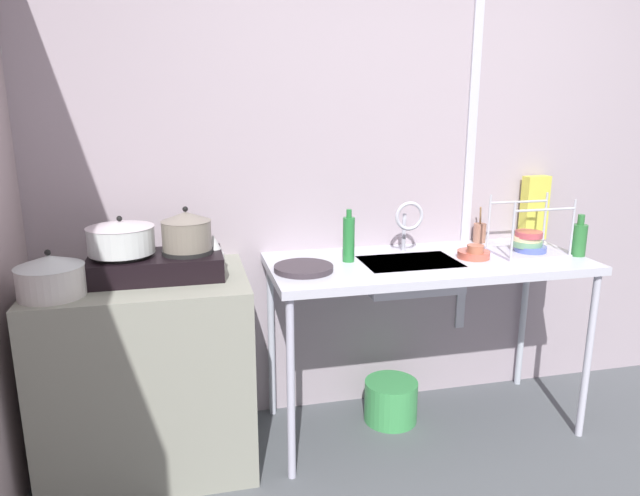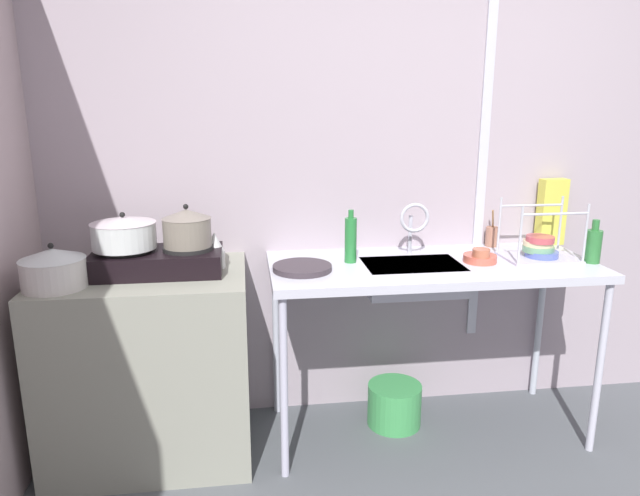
{
  "view_description": "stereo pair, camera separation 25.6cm",
  "coord_description": "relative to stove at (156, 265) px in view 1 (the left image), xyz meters",
  "views": [
    {
      "loc": [
        -1.11,
        -1.26,
        1.66
      ],
      "look_at": [
        -0.51,
        1.28,
        0.99
      ],
      "focal_mm": 32.52,
      "sensor_mm": 36.0,
      "label": 1
    },
    {
      "loc": [
        -0.86,
        -1.31,
        1.66
      ],
      "look_at": [
        -0.51,
        1.28,
        0.99
      ],
      "focal_mm": 32.52,
      "sensor_mm": 36.0,
      "label": 2
    }
  ],
  "objects": [
    {
      "name": "bucket_on_floor",
      "position": [
        1.14,
        0.07,
        -0.85
      ],
      "size": [
        0.28,
        0.28,
        0.22
      ],
      "primitive_type": "cylinder",
      "color": "#41A054",
      "rests_on": "ground"
    },
    {
      "name": "small_bowl_on_drainboard",
      "position": [
        1.52,
        -0.02,
        -0.04
      ],
      "size": [
        0.16,
        0.16,
        0.04
      ],
      "primitive_type": "cylinder",
      "color": "#C55846",
      "rests_on": "counter_sink"
    },
    {
      "name": "bottle_by_rack",
      "position": [
        2.05,
        -0.1,
        0.03
      ],
      "size": [
        0.07,
        0.07,
        0.21
      ],
      "color": "#2D7135",
      "rests_on": "counter_sink"
    },
    {
      "name": "cereal_box",
      "position": [
        2.03,
        0.27,
        0.12
      ],
      "size": [
        0.15,
        0.08,
        0.36
      ],
      "primitive_type": "cube",
      "rotation": [
        0.0,
        0.0,
        0.1
      ],
      "color": "#D1CE47",
      "rests_on": "counter_sink"
    },
    {
      "name": "pot_on_left_burner",
      "position": [
        -0.14,
        0.0,
        0.13
      ],
      "size": [
        0.28,
        0.28,
        0.16
      ],
      "color": "silver",
      "rests_on": "stove"
    },
    {
      "name": "stove",
      "position": [
        0.0,
        0.0,
        0.0
      ],
      "size": [
        0.57,
        0.3,
        0.12
      ],
      "color": "black",
      "rests_on": "counter_concrete"
    },
    {
      "name": "faucet",
      "position": [
        1.22,
        0.12,
        0.13
      ],
      "size": [
        0.15,
        0.08,
        0.27
      ],
      "color": "silver",
      "rests_on": "counter_sink"
    },
    {
      "name": "counter_sink",
      "position": [
        1.29,
        0.0,
        -0.12
      ],
      "size": [
        1.57,
        0.65,
        0.9
      ],
      "color": "silver",
      "rests_on": "ground"
    },
    {
      "name": "pot_on_right_burner",
      "position": [
        0.14,
        0.0,
        0.15
      ],
      "size": [
        0.22,
        0.22,
        0.19
      ],
      "color": "slate",
      "rests_on": "stove"
    },
    {
      "name": "bottle_by_sink",
      "position": [
        0.9,
        0.06,
        0.06
      ],
      "size": [
        0.06,
        0.06,
        0.26
      ],
      "color": "#267736",
      "rests_on": "counter_sink"
    },
    {
      "name": "percolator",
      "position": [
        0.25,
        0.05,
        0.03
      ],
      "size": [
        0.09,
        0.09,
        0.17
      ],
      "color": "#BCBFBE",
      "rests_on": "counter_concrete"
    },
    {
      "name": "wall_metal_strip",
      "position": [
        1.64,
        0.32,
        0.46
      ],
      "size": [
        0.05,
        0.01,
        2.06
      ],
      "primitive_type": "cube",
      "color": "silver"
    },
    {
      "name": "frying_pan",
      "position": [
        0.65,
        -0.05,
        -0.04
      ],
      "size": [
        0.27,
        0.27,
        0.03
      ],
      "primitive_type": "cylinder",
      "color": "#362E35",
      "rests_on": "counter_sink"
    },
    {
      "name": "cup_by_rack",
      "position": [
        1.51,
        -0.06,
        -0.02
      ],
      "size": [
        0.08,
        0.08,
        0.07
      ],
      "primitive_type": "cylinder",
      "color": "#B05D41",
      "rests_on": "counter_sink"
    },
    {
      "name": "wall_back",
      "position": [
        1.25,
        0.38,
        0.33
      ],
      "size": [
        4.5,
        0.1,
        2.57
      ],
      "primitive_type": "cube",
      "color": "#A597A2",
      "rests_on": "ground"
    },
    {
      "name": "pot_beside_stove",
      "position": [
        -0.4,
        -0.17,
        0.03
      ],
      "size": [
        0.26,
        0.26,
        0.19
      ],
      "color": "silver",
      "rests_on": "counter_concrete"
    },
    {
      "name": "dish_rack",
      "position": [
        1.83,
        -0.0,
        -0.0
      ],
      "size": [
        0.35,
        0.25,
        0.29
      ],
      "color": "#B5B8C2",
      "rests_on": "counter_sink"
    },
    {
      "name": "sink_basin",
      "position": [
        1.19,
        -0.01,
        -0.12
      ],
      "size": [
        0.46,
        0.31,
        0.14
      ],
      "primitive_type": "cube",
      "color": "silver",
      "rests_on": "counter_sink"
    },
    {
      "name": "counter_concrete",
      "position": [
        -0.07,
        0.0,
        -0.51
      ],
      "size": [
        0.92,
        0.65,
        0.9
      ],
      "primitive_type": "cube",
      "color": "gray",
      "rests_on": "ground"
    },
    {
      "name": "utensil_jar",
      "position": [
        1.7,
        0.27,
        -0.0
      ],
      "size": [
        0.07,
        0.07,
        0.2
      ],
      "color": "#9B6651",
      "rests_on": "counter_sink"
    }
  ]
}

